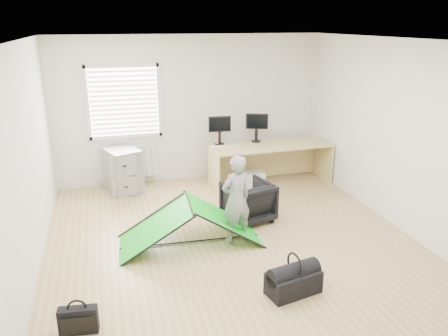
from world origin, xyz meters
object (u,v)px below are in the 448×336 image
object	(u,v)px
laptop_bag	(78,320)
kite	(190,223)
monitor_left	(219,134)
thermos	(218,138)
filing_cabinet	(123,170)
office_chair	(248,201)
desk	(270,165)
storage_crate	(251,179)
monitor_right	(256,131)
person	(236,199)
duffel_bag	(293,283)

from	to	relation	value
laptop_bag	kite	bearing A→B (deg)	54.30
monitor_left	thermos	distance (m)	0.09
filing_cabinet	office_chair	world-z (taller)	filing_cabinet
desk	storage_crate	xyz separation A→B (m)	(-0.38, 0.01, -0.25)
desk	monitor_right	xyz separation A→B (m)	(-0.18, 0.31, 0.57)
filing_cabinet	laptop_bag	world-z (taller)	filing_cabinet
desk	monitor_left	xyz separation A→B (m)	(-0.90, 0.31, 0.57)
monitor_right	person	bearing A→B (deg)	-93.88
desk	laptop_bag	size ratio (longest dim) A/B	5.90
office_chair	kite	bearing A→B (deg)	11.47
storage_crate	person	bearing A→B (deg)	-114.52
thermos	kite	world-z (taller)	thermos
thermos	duffel_bag	xyz separation A→B (m)	(-0.10, -3.66, -0.73)
laptop_bag	duffel_bag	bearing A→B (deg)	8.43
monitor_left	person	xyz separation A→B (m)	(-0.39, -2.29, -0.33)
laptop_bag	thermos	bearing A→B (deg)	64.54
storage_crate	duffel_bag	world-z (taller)	duffel_bag
person	duffel_bag	bearing A→B (deg)	84.26
kite	storage_crate	bearing A→B (deg)	54.78
monitor_left	monitor_right	bearing A→B (deg)	5.34
thermos	office_chair	bearing A→B (deg)	-89.29
filing_cabinet	laptop_bag	xyz separation A→B (m)	(-0.66, -3.75, -0.25)
kite	duffel_bag	distance (m)	1.73
person	desk	bearing A→B (deg)	-139.30
monitor_left	person	size ratio (longest dim) A/B	0.33
monitor_left	laptop_bag	distance (m)	4.49
storage_crate	duffel_bag	bearing A→B (deg)	-101.04
person	duffel_bag	size ratio (longest dim) A/B	2.07
thermos	kite	bearing A→B (deg)	-114.11
office_chair	laptop_bag	bearing A→B (deg)	25.52
filing_cabinet	monitor_right	size ratio (longest dim) A/B	1.89
kite	person	bearing A→B (deg)	-5.84
thermos	storage_crate	xyz separation A→B (m)	(0.56, -0.31, -0.74)
filing_cabinet	duffel_bag	bearing A→B (deg)	-87.25
office_chair	laptop_bag	size ratio (longest dim) A/B	1.82
office_chair	monitor_right	bearing A→B (deg)	-126.98
office_chair	person	bearing A→B (deg)	43.48
person	kite	size ratio (longest dim) A/B	0.65
desk	monitor_left	size ratio (longest dim) A/B	5.42
desk	monitor_right	world-z (taller)	monitor_right
desk	filing_cabinet	world-z (taller)	filing_cabinet
filing_cabinet	monitor_left	size ratio (longest dim) A/B	1.92
person	kite	world-z (taller)	person
desk	filing_cabinet	distance (m)	2.70
person	duffel_bag	distance (m)	1.47
filing_cabinet	office_chair	distance (m)	2.50
desk	filing_cabinet	xyz separation A→B (m)	(-2.67, 0.37, 0.02)
monitor_left	monitor_right	size ratio (longest dim) A/B	0.98
person	monitor_left	bearing A→B (deg)	-115.87
filing_cabinet	duffel_bag	distance (m)	4.07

